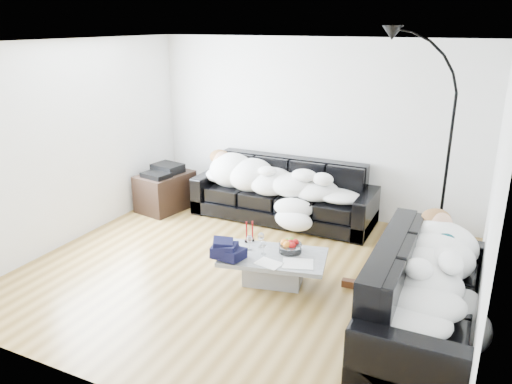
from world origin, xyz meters
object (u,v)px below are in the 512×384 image
at_px(sofa_right, 427,292).
at_px(sleeper_back, 282,178).
at_px(fruit_bowl, 290,245).
at_px(shoes, 361,282).
at_px(candle_right, 252,231).
at_px(av_cabinet, 165,191).
at_px(wine_glass_a, 261,240).
at_px(wine_glass_b, 249,243).
at_px(sofa_back, 283,191).
at_px(wine_glass_c, 264,248).
at_px(sleeper_right, 429,272).
at_px(floor_lamp, 449,154).
at_px(candle_left, 247,232).
at_px(stereo, 164,170).
at_px(coffee_table, 273,269).

distance_m(sofa_right, sleeper_back, 3.10).
height_order(fruit_bowl, shoes, fruit_bowl).
xyz_separation_m(candle_right, av_cabinet, (-2.09, 1.18, -0.17)).
distance_m(wine_glass_a, wine_glass_b, 0.14).
height_order(sofa_back, wine_glass_c, sofa_back).
xyz_separation_m(sofa_right, wine_glass_a, (-1.88, 0.42, -0.02)).
distance_m(sleeper_back, sleeper_right, 3.09).
distance_m(candle_right, floor_lamp, 2.69).
height_order(wine_glass_a, floor_lamp, floor_lamp).
xyz_separation_m(sleeper_right, floor_lamp, (-0.11, 2.25, 0.56)).
relative_size(sofa_right, wine_glass_b, 12.82).
bearing_deg(wine_glass_b, floor_lamp, 46.39).
bearing_deg(wine_glass_c, candle_right, 135.05).
relative_size(sofa_back, wine_glass_c, 16.68).
height_order(wine_glass_b, candle_left, candle_left).
xyz_separation_m(wine_glass_c, floor_lamp, (1.66, 1.99, 0.79)).
bearing_deg(sleeper_back, floor_lamp, 5.04).
distance_m(wine_glass_c, stereo, 2.77).
xyz_separation_m(sofa_back, candle_left, (0.22, -1.64, 0.03)).
bearing_deg(av_cabinet, stereo, 0.00).
distance_m(wine_glass_b, floor_lamp, 2.80).
bearing_deg(shoes, wine_glass_c, -154.39).
xyz_separation_m(wine_glass_b, av_cabinet, (-2.16, 1.40, -0.14)).
bearing_deg(coffee_table, sleeper_back, 109.93).
bearing_deg(sleeper_right, wine_glass_b, 81.19).
bearing_deg(wine_glass_c, av_cabinet, 148.44).
xyz_separation_m(candle_left, stereo, (-2.04, 1.24, 0.17)).
bearing_deg(coffee_table, wine_glass_c, -167.54).
xyz_separation_m(candle_left, floor_lamp, (1.97, 1.78, 0.74)).
height_order(sleeper_back, coffee_table, sleeper_back).
bearing_deg(candle_right, coffee_table, -32.64).
bearing_deg(wine_glass_b, shoes, 14.92).
xyz_separation_m(fruit_bowl, floor_lamp, (1.41, 1.81, 0.79)).
bearing_deg(candle_right, shoes, 4.60).
bearing_deg(fruit_bowl, shoes, 13.48).
xyz_separation_m(coffee_table, av_cabinet, (-2.46, 1.42, 0.12)).
relative_size(wine_glass_b, candle_right, 0.69).
bearing_deg(coffee_table, av_cabinet, 150.02).
distance_m(fruit_bowl, stereo, 2.90).
relative_size(candle_right, shoes, 0.63).
distance_m(sofa_back, wine_glass_c, 1.92).
height_order(fruit_bowl, candle_right, candle_right).
bearing_deg(shoes, wine_glass_b, -159.22).
bearing_deg(sleeper_back, candle_left, -82.20).
height_order(sofa_right, fruit_bowl, sofa_right).
relative_size(sofa_right, wine_glass_c, 13.73).
bearing_deg(sleeper_right, candle_left, 77.32).
bearing_deg(wine_glass_c, wine_glass_b, 167.57).
bearing_deg(coffee_table, wine_glass_a, 148.97).
relative_size(sleeper_back, shoes, 5.67).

